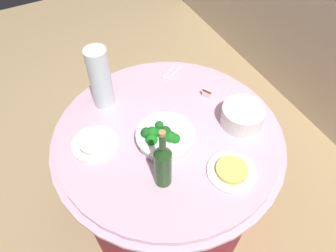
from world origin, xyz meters
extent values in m
plane|color=tan|center=(0.00, 0.00, 0.00)|extent=(6.00, 6.00, 0.00)
cylinder|color=maroon|center=(0.00, 0.00, 0.34)|extent=(1.01, 1.01, 0.69)
cylinder|color=#E0B2C6|center=(0.00, 0.00, 0.70)|extent=(1.16, 1.16, 0.02)
cylinder|color=#E0B2C6|center=(0.00, 0.00, 0.72)|extent=(1.10, 1.10, 0.03)
cylinder|color=white|center=(0.04, -0.04, 0.77)|extent=(0.26, 0.26, 0.05)
cylinder|color=white|center=(0.04, -0.04, 0.80)|extent=(0.28, 0.28, 0.01)
sphere|color=#19811E|center=(0.05, -0.11, 0.81)|extent=(0.06, 0.06, 0.06)
sphere|color=#197B1E|center=(0.02, -0.09, 0.82)|extent=(0.06, 0.06, 0.06)
sphere|color=#19661E|center=(-0.01, -0.04, 0.80)|extent=(0.04, 0.04, 0.04)
sphere|color=#196E1E|center=(0.03, -0.06, 0.81)|extent=(0.04, 0.04, 0.04)
sphere|color=#19781E|center=(0.08, -0.03, 0.81)|extent=(0.05, 0.05, 0.05)
sphere|color=#19751E|center=(0.10, -0.01, 0.81)|extent=(0.05, 0.05, 0.05)
sphere|color=#19591E|center=(0.01, -0.12, 0.82)|extent=(0.05, 0.05, 0.05)
sphere|color=#19571E|center=(0.07, -0.04, 0.81)|extent=(0.04, 0.04, 0.04)
sphere|color=#19531E|center=(0.05, -0.04, 0.82)|extent=(0.05, 0.05, 0.05)
sphere|color=#19831E|center=(0.08, -0.03, 0.81)|extent=(0.04, 0.04, 0.04)
sphere|color=#19691E|center=(0.02, -0.11, 0.81)|extent=(0.04, 0.04, 0.04)
cylinder|color=white|center=(0.11, 0.36, 0.74)|extent=(0.21, 0.21, 0.01)
cylinder|color=white|center=(0.11, 0.36, 0.76)|extent=(0.21, 0.21, 0.01)
cylinder|color=white|center=(0.11, 0.36, 0.77)|extent=(0.21, 0.21, 0.01)
cylinder|color=white|center=(0.11, 0.36, 0.78)|extent=(0.21, 0.21, 0.01)
cylinder|color=white|center=(0.11, 0.36, 0.79)|extent=(0.21, 0.21, 0.01)
cylinder|color=white|center=(0.11, 0.36, 0.80)|extent=(0.21, 0.21, 0.01)
cylinder|color=white|center=(0.11, 0.36, 0.80)|extent=(0.21, 0.21, 0.01)
cylinder|color=white|center=(0.11, 0.36, 0.81)|extent=(0.21, 0.21, 0.01)
cylinder|color=white|center=(0.11, 0.36, 0.82)|extent=(0.21, 0.21, 0.01)
cylinder|color=white|center=(0.11, 0.36, 0.83)|extent=(0.21, 0.21, 0.01)
cylinder|color=#20451C|center=(0.23, -0.14, 0.84)|extent=(0.07, 0.07, 0.20)
cone|color=#20451C|center=(0.23, -0.14, 0.96)|extent=(0.07, 0.07, 0.04)
cylinder|color=#20451C|center=(0.23, -0.14, 1.02)|extent=(0.03, 0.03, 0.08)
cylinder|color=#B2844C|center=(0.23, -0.14, 1.07)|extent=(0.03, 0.03, 0.02)
cylinder|color=silver|center=(-0.34, -0.20, 0.91)|extent=(0.11, 0.11, 0.34)
sphere|color=#E5B26B|center=(-0.32, -0.20, 0.78)|extent=(0.06, 0.06, 0.06)
sphere|color=#E5B26B|center=(-0.35, -0.18, 0.78)|extent=(0.06, 0.06, 0.06)
sphere|color=#E5B26B|center=(-0.35, -0.22, 0.78)|extent=(0.06, 0.06, 0.06)
sphere|color=#72C64C|center=(-0.32, -0.19, 0.83)|extent=(0.06, 0.06, 0.06)
sphere|color=#72C64C|center=(-0.36, -0.19, 0.83)|extent=(0.06, 0.06, 0.06)
sphere|color=#72C64C|center=(-0.34, -0.22, 0.83)|extent=(0.06, 0.06, 0.06)
sphere|color=red|center=(-0.33, -0.18, 0.89)|extent=(0.06, 0.06, 0.06)
sphere|color=red|center=(-0.36, -0.20, 0.89)|extent=(0.06, 0.06, 0.06)
sphere|color=red|center=(-0.32, -0.22, 0.89)|extent=(0.06, 0.06, 0.06)
sphere|color=#E5B26B|center=(-0.34, -0.18, 0.94)|extent=(0.06, 0.06, 0.06)
sphere|color=#E5B26B|center=(-0.35, -0.22, 0.94)|extent=(0.06, 0.06, 0.06)
sphere|color=#E5B26B|center=(-0.32, -0.21, 0.94)|extent=(0.06, 0.06, 0.06)
cylinder|color=silver|center=(-0.41, 0.22, 0.74)|extent=(0.09, 0.14, 0.01)
cylinder|color=silver|center=(-0.38, 0.24, 0.74)|extent=(0.09, 0.14, 0.01)
sphere|color=silver|center=(-0.36, 0.16, 0.74)|extent=(0.01, 0.01, 0.01)
cylinder|color=white|center=(0.33, 0.14, 0.75)|extent=(0.22, 0.22, 0.01)
cylinder|color=#EACC60|center=(0.33, 0.14, 0.76)|extent=(0.14, 0.14, 0.02)
cylinder|color=white|center=(-0.10, -0.34, 0.75)|extent=(0.22, 0.22, 0.01)
cylinder|color=white|center=(-0.10, -0.34, 0.76)|extent=(0.15, 0.15, 0.02)
cube|color=white|center=(-0.12, 0.30, 0.77)|extent=(0.05, 0.03, 0.05)
cube|color=maroon|center=(-0.12, 0.30, 0.79)|extent=(0.05, 0.03, 0.01)
camera|label=1|loc=(0.91, -0.47, 2.00)|focal=35.23mm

